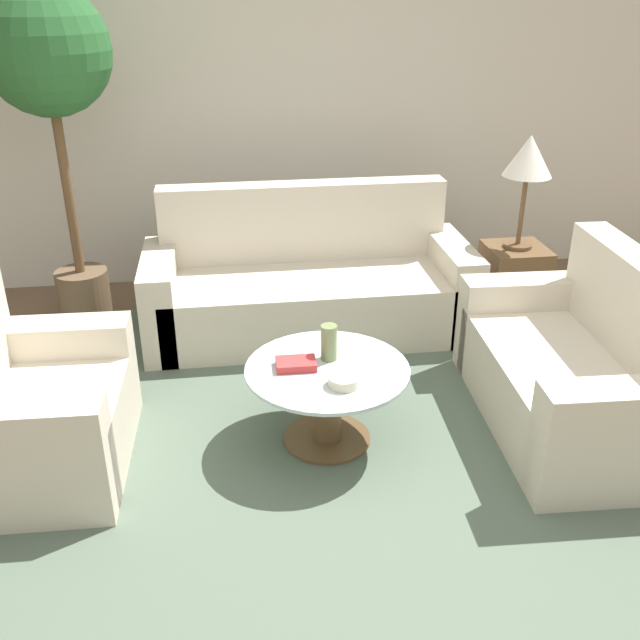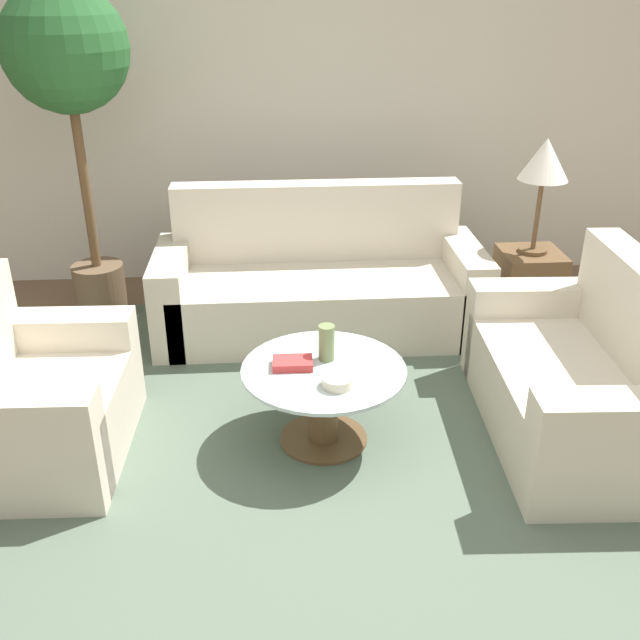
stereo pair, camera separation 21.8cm
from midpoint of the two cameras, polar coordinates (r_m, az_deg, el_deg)
The scene contains 13 objects.
ground_plane at distance 3.17m, azimuth 3.39°, elevation -15.73°, with size 14.00×14.00×0.00m, color brown.
wall_back at distance 5.29m, azimuth -0.31°, elevation 17.07°, with size 10.00×0.06×2.60m.
rug at distance 3.63m, azimuth 2.03°, elevation -9.54°, with size 3.66×3.45×0.01m.
sofa_main at distance 4.64m, azimuth 1.24°, elevation 2.74°, with size 2.06×0.80×0.91m.
armchair at distance 3.61m, azimuth -20.64°, elevation -6.31°, with size 0.77×0.99×0.87m.
loveseat at distance 3.82m, azimuth 21.97°, elevation -4.69°, with size 0.83×1.42×0.89m.
coffee_table at distance 3.48m, azimuth 2.10°, elevation -5.98°, with size 0.79×0.79×0.42m.
side_table at distance 4.84m, azimuth 17.48°, elevation 2.25°, with size 0.38×0.38×0.53m.
table_lamp at distance 4.59m, azimuth 18.86°, elevation 11.77°, with size 0.30×0.30×0.71m.
potted_plant at distance 4.64m, azimuth -18.12°, elevation 18.09°, with size 0.74×0.74×2.10m.
vase at distance 3.44m, azimuth 2.34°, elevation -1.85°, with size 0.08×0.08×0.18m.
bowl at distance 3.25m, azimuth 3.34°, elevation -4.98°, with size 0.14×0.14×0.05m.
book_stack at distance 3.41m, azimuth -0.37°, elevation -3.51°, with size 0.19×0.13×0.04m.
Camera 2 is at (-0.24, -2.36, 2.10)m, focal length 40.00 mm.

